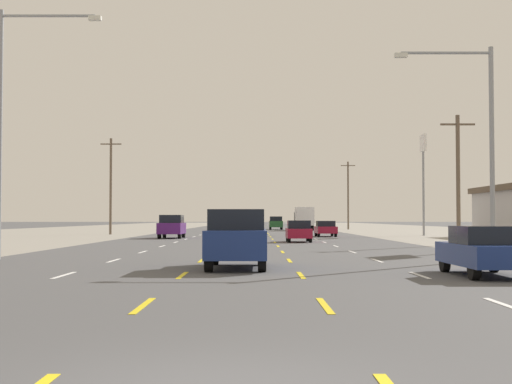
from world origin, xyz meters
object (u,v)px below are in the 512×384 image
(hatchback_inner_right_mid, at_px, (300,231))
(suv_far_left_midfar, at_px, (174,226))
(sedan_far_right_nearest, at_px, (487,250))
(streetlight_left_row_0, at_px, (12,115))
(streetlight_right_row_0, at_px, (483,135))
(box_truck_far_right_farthest, at_px, (306,217))
(suv_center_turn_near, at_px, (239,238))
(sedan_far_right_far, at_px, (327,228))
(suv_inner_right_distant_a, at_px, (278,223))
(suv_center_turn_distant_b, at_px, (254,222))
(hatchback_center_turn_farther, at_px, (255,228))
(pole_sign_right_row_2, at_px, (425,160))

(hatchback_inner_right_mid, height_order, suv_far_left_midfar, suv_far_left_midfar)
(sedan_far_right_nearest, distance_m, streetlight_left_row_0, 19.61)
(streetlight_right_row_0, bearing_deg, box_truck_far_right_farthest, 92.01)
(suv_far_left_midfar, bearing_deg, sedan_far_right_nearest, -71.24)
(suv_center_turn_near, xyz_separation_m, hatchback_inner_right_mid, (3.69, 27.43, -0.24))
(sedan_far_right_far, distance_m, streetlight_left_row_0, 41.71)
(sedan_far_right_nearest, distance_m, streetlight_right_row_0, 9.94)
(streetlight_right_row_0, bearing_deg, suv_inner_right_distant_a, 94.50)
(hatchback_inner_right_mid, height_order, streetlight_right_row_0, streetlight_right_row_0)
(suv_center_turn_near, distance_m, hatchback_inner_right_mid, 27.68)
(sedan_far_right_far, bearing_deg, suv_far_left_midfar, -157.94)
(suv_center_turn_near, height_order, suv_center_turn_distant_b, same)
(sedan_far_right_nearest, relative_size, hatchback_inner_right_mid, 1.15)
(suv_center_turn_near, distance_m, suv_far_left_midfar, 38.20)
(hatchback_inner_right_mid, bearing_deg, suv_inner_right_distant_a, 90.06)
(sedan_far_right_nearest, xyz_separation_m, hatchback_center_turn_farther, (-6.95, 47.88, 0.03))
(hatchback_inner_right_mid, xyz_separation_m, suv_inner_right_distant_a, (-0.06, 57.88, 0.24))
(suv_inner_right_distant_a, distance_m, suv_center_turn_distant_b, 18.50)
(box_truck_far_right_farthest, relative_size, streetlight_right_row_0, 0.82)
(suv_far_left_midfar, relative_size, suv_center_turn_distant_b, 1.00)
(box_truck_far_right_farthest, xyz_separation_m, suv_center_turn_distant_b, (-7.31, 25.59, -0.81))
(suv_center_turn_near, xyz_separation_m, hatchback_center_turn_farther, (0.41, 44.61, -0.24))
(suv_inner_right_distant_a, bearing_deg, streetlight_right_row_0, -85.50)
(hatchback_inner_right_mid, distance_m, suv_far_left_midfar, 14.45)
(suv_far_left_midfar, height_order, box_truck_far_right_farthest, box_truck_far_right_farthest)
(suv_far_left_midfar, distance_m, streetlight_left_row_0, 32.87)
(sedan_far_right_far, xyz_separation_m, suv_center_turn_distant_b, (-7.04, 60.30, 0.27))
(hatchback_inner_right_mid, xyz_separation_m, sedan_far_right_far, (3.42, 15.73, -0.03))
(suv_inner_right_distant_a, distance_m, pole_sign_right_row_2, 41.17)
(suv_center_turn_near, xyz_separation_m, suv_center_turn_distant_b, (0.08, 103.47, 0.00))
(suv_center_turn_near, relative_size, box_truck_far_right_farthest, 0.68)
(box_truck_far_right_farthest, bearing_deg, streetlight_left_row_0, -103.10)
(sedan_far_right_nearest, height_order, pole_sign_right_row_2, pole_sign_right_row_2)
(suv_far_left_midfar, height_order, streetlight_right_row_0, streetlight_right_row_0)
(suv_center_turn_near, xyz_separation_m, pole_sign_right_row_2, (17.11, 46.93, 6.37))
(sedan_far_right_far, xyz_separation_m, pole_sign_right_row_2, (10.00, 3.77, 6.64))
(hatchback_inner_right_mid, relative_size, streetlight_left_row_0, 0.38)
(pole_sign_right_row_2, bearing_deg, streetlight_right_row_0, -99.77)
(hatchback_inner_right_mid, xyz_separation_m, suv_far_left_midfar, (-10.23, 10.20, 0.24))
(suv_far_left_midfar, distance_m, suv_center_turn_distant_b, 66.16)
(suv_inner_right_distant_a, distance_m, streetlight_right_row_0, 80.39)
(pole_sign_right_row_2, bearing_deg, hatchback_inner_right_mid, -124.52)
(sedan_far_right_far, height_order, pole_sign_right_row_2, pole_sign_right_row_2)
(sedan_far_right_far, relative_size, pole_sign_right_row_2, 0.45)
(sedan_far_right_nearest, xyz_separation_m, hatchback_inner_right_mid, (-3.66, 30.70, 0.03))
(hatchback_inner_right_mid, distance_m, streetlight_right_row_0, 23.43)
(hatchback_center_turn_farther, relative_size, pole_sign_right_row_2, 0.39)
(hatchback_inner_right_mid, relative_size, suv_center_turn_distant_b, 0.80)
(sedan_far_right_far, relative_size, box_truck_far_right_farthest, 0.62)
(hatchback_center_turn_farther, bearing_deg, sedan_far_right_far, -12.13)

